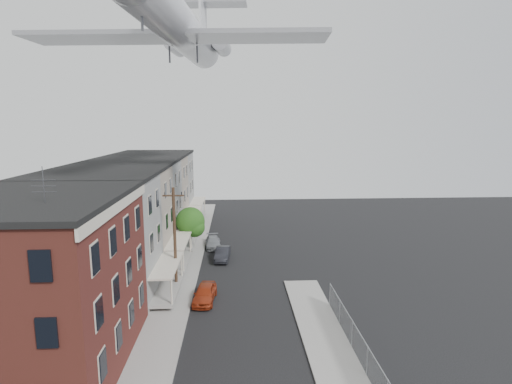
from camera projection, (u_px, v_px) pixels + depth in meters
sidewalk_left at (186, 265)px, 40.80m from camera, size 3.00×62.00×0.12m
sidewalk_right at (336, 366)px, 23.65m from camera, size 3.00×26.00×0.12m
curb_left at (200, 264)px, 40.87m from camera, size 0.15×62.00×0.14m
curb_right at (312, 367)px, 23.57m from camera, size 0.15×26.00×0.14m
corner_building at (34, 284)px, 22.87m from camera, size 10.31×12.30×12.15m
row_house_a at (93, 238)px, 32.23m from camera, size 11.98×7.00×10.30m
row_house_b at (118, 218)px, 39.13m from camera, size 11.98×7.00×10.30m
row_house_c at (135, 204)px, 46.02m from camera, size 11.98×7.00×10.30m
row_house_d at (148, 194)px, 52.91m from camera, size 11.98×7.00×10.30m
row_house_e at (158, 186)px, 59.80m from camera, size 11.98×7.00×10.30m
chainlink_fence at (367, 361)px, 22.58m from camera, size 0.06×18.06×1.90m
utility_pole at (175, 237)px, 34.12m from camera, size 1.80×0.26×9.00m
street_tree at (191, 223)px, 44.11m from camera, size 3.22×3.20×5.20m
car_near at (205, 293)px, 32.32m from camera, size 1.99×4.18×1.38m
car_mid at (223, 254)px, 42.34m from camera, size 1.71×4.14×1.33m
car_far at (213, 242)px, 46.72m from camera, size 2.09×4.28×1.20m
airplane at (182, 30)px, 33.24m from camera, size 24.07×27.48×7.93m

